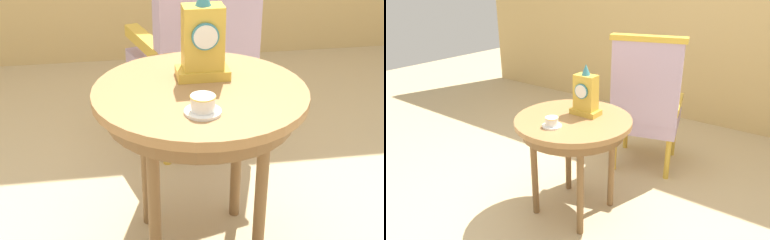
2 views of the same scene
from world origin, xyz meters
The scene contains 5 objects.
ground_plane centered at (0.00, 0.00, 0.00)m, with size 10.00×10.00×0.00m, color tan.
side_table centered at (0.01, 0.06, 0.61)m, with size 0.76×0.76×0.69m.
teacup_left centered at (-0.01, -0.12, 0.72)m, with size 0.12×0.12×0.06m.
mantel_clock centered at (0.04, 0.16, 0.83)m, with size 0.19×0.11×0.34m.
armchair centered at (0.14, 0.88, 0.59)m, with size 0.66×0.66×1.14m.
Camera 2 is at (1.27, -1.63, 1.54)m, focal length 33.21 mm.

